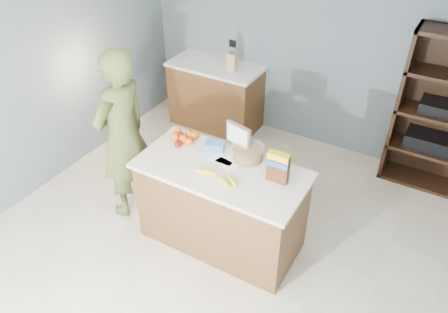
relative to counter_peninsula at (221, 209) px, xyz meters
The scene contains 15 objects.
floor 0.51m from the counter_peninsula, 90.00° to the right, with size 4.50×5.00×0.02m, color beige.
walls 1.27m from the counter_peninsula, 90.00° to the right, with size 4.52×5.02×2.51m.
counter_peninsula is the anchor object (origin of this frame).
back_cabinet 2.25m from the counter_peninsula, 122.28° to the left, with size 1.24×0.62×0.90m.
shelving_unit 2.61m from the counter_peninsula, 52.89° to the left, with size 0.90×0.40×1.80m.
person 1.21m from the counter_peninsula, behind, with size 0.66×0.44×1.82m, color #4F592B.
knife_block 2.19m from the counter_peninsula, 116.54° to the left, with size 0.12×0.10×0.31m.
envelopes 0.50m from the counter_peninsula, 105.14° to the left, with size 0.29×0.17×0.00m.
bananas 0.53m from the counter_peninsula, 74.52° to the right, with size 0.46×0.19×0.04m.
apples 0.78m from the counter_peninsula, 164.72° to the left, with size 0.14×0.21×0.07m.
oranges 0.78m from the counter_peninsula, 156.67° to the left, with size 0.28×0.23×0.08m.
blue_carton 0.61m from the counter_peninsula, 131.69° to the left, with size 0.18×0.12×0.08m, color blue.
salad_bowl 0.62m from the counter_peninsula, 63.37° to the left, with size 0.30×0.30×0.13m.
tv 0.72m from the counter_peninsula, 90.67° to the left, with size 0.28×0.12×0.28m.
cereal_box 0.83m from the counter_peninsula, 10.13° to the left, with size 0.19×0.07×0.29m.
Camera 1 is at (1.58, -2.37, 3.27)m, focal length 35.00 mm.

